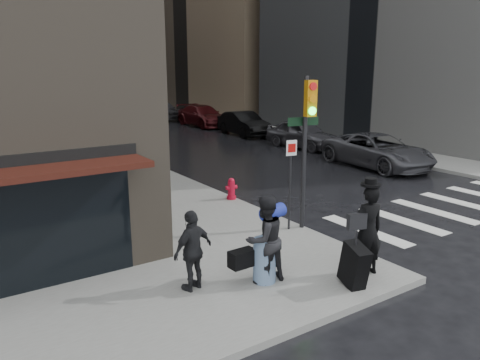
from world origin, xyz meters
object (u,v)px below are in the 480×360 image
(parked_car_0, at_px, (377,151))
(parked_car_2, at_px, (244,124))
(fire_hydrant, at_px, (231,190))
(parked_car_1, at_px, (302,134))
(parked_car_4, at_px, (163,110))
(traffic_light, at_px, (305,133))
(man_greycoat, at_px, (193,250))
(parked_car_6, at_px, (121,102))
(parked_car_5, at_px, (140,106))
(parked_car_3, at_px, (203,116))
(man_jeans, at_px, (264,239))
(man_overcoat, at_px, (365,236))

(parked_car_0, xyz_separation_m, parked_car_2, (0.51, 11.63, 0.02))
(parked_car_2, bearing_deg, fire_hydrant, -120.86)
(parked_car_1, distance_m, parked_car_4, 17.45)
(fire_hydrant, bearing_deg, traffic_light, -89.25)
(man_greycoat, height_order, traffic_light, traffic_light)
(parked_car_1, xyz_separation_m, parked_car_6, (-0.04, 29.07, -0.06))
(fire_hydrant, relative_size, parked_car_1, 0.16)
(parked_car_0, bearing_deg, parked_car_5, 93.05)
(parked_car_3, bearing_deg, man_jeans, -116.59)
(man_jeans, bearing_deg, parked_car_2, -125.49)
(traffic_light, bearing_deg, parked_car_4, 83.23)
(parked_car_2, distance_m, parked_car_5, 17.44)
(parked_car_2, xyz_separation_m, parked_car_6, (0.01, 23.26, -0.06))
(man_jeans, xyz_separation_m, parked_car_0, (11.50, 6.80, -0.32))
(man_jeans, relative_size, parked_car_5, 0.42)
(parked_car_3, bearing_deg, fire_hydrant, -116.63)
(parked_car_2, relative_size, parked_car_3, 0.87)
(fire_hydrant, bearing_deg, man_jeans, -116.54)
(parked_car_1, relative_size, parked_car_6, 0.89)
(man_overcoat, xyz_separation_m, man_jeans, (-1.91, 0.97, 0.02))
(parked_car_3, bearing_deg, man_overcoat, -112.07)
(parked_car_5, bearing_deg, man_jeans, -104.77)
(fire_hydrant, bearing_deg, parked_car_6, 75.65)
(traffic_light, bearing_deg, parked_car_2, 71.15)
(parked_car_2, bearing_deg, parked_car_0, -87.69)
(man_overcoat, height_order, parked_car_2, man_overcoat)
(parked_car_3, bearing_deg, parked_car_5, 92.04)
(traffic_light, relative_size, parked_car_2, 0.87)
(man_jeans, relative_size, parked_car_4, 0.40)
(traffic_light, distance_m, parked_car_3, 24.18)
(parked_car_1, xyz_separation_m, parked_car_5, (-0.29, 23.26, -0.06))
(parked_car_2, bearing_deg, parked_car_1, -84.59)
(fire_hydrant, xyz_separation_m, parked_car_0, (8.71, 1.21, 0.28))
(man_greycoat, xyz_separation_m, traffic_light, (4.22, 1.52, 1.84))
(man_greycoat, bearing_deg, man_jeans, 143.70)
(man_jeans, xyz_separation_m, fire_hydrant, (2.80, 5.60, -0.61))
(man_greycoat, relative_size, fire_hydrant, 2.28)
(man_jeans, height_order, parked_car_1, man_jeans)
(traffic_light, relative_size, parked_car_6, 0.80)
(parked_car_6, bearing_deg, parked_car_0, -95.30)
(man_greycoat, distance_m, parked_car_1, 18.09)
(parked_car_1, bearing_deg, parked_car_2, 85.72)
(parked_car_5, bearing_deg, traffic_light, -101.39)
(man_greycoat, height_order, parked_car_5, man_greycoat)
(parked_car_3, height_order, parked_car_4, parked_car_4)
(parked_car_1, height_order, parked_car_2, parked_car_1)
(man_jeans, distance_m, traffic_light, 3.90)
(traffic_light, height_order, parked_car_6, traffic_light)
(man_greycoat, xyz_separation_m, fire_hydrant, (4.17, 5.08, -0.50))
(man_greycoat, distance_m, parked_car_3, 27.33)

